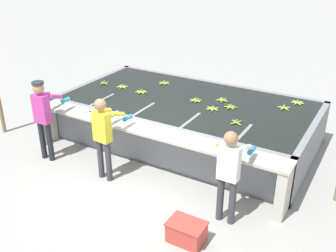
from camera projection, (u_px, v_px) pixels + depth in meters
ground_plane at (140, 178)px, 7.34m from camera, size 80.00×80.00×0.00m
wash_tank at (187, 120)px, 8.60m from camera, size 5.34×2.85×0.93m
work_ledge at (146, 141)px, 7.23m from camera, size 5.34×0.45×0.93m
worker_0 at (43, 113)px, 7.59m from camera, size 0.42×0.72×1.64m
worker_1 at (104, 132)px, 6.95m from camera, size 0.44×0.72×1.58m
worker_2 at (229, 169)px, 5.85m from camera, size 0.41×0.71×1.56m
banana_bunch_floating_0 at (164, 83)px, 9.37m from camera, size 0.28×0.27×0.08m
banana_bunch_floating_1 at (122, 87)px, 9.13m from camera, size 0.27×0.28×0.08m
banana_bunch_floating_2 at (104, 83)px, 9.36m from camera, size 0.28×0.28×0.08m
banana_bunch_floating_3 at (284, 108)px, 7.97m from camera, size 0.27×0.28×0.08m
banana_bunch_floating_4 at (236, 122)px, 7.32m from camera, size 0.26×0.26×0.08m
banana_bunch_floating_5 at (141, 92)px, 8.81m from camera, size 0.28×0.28×0.08m
banana_bunch_floating_6 at (213, 109)px, 7.93m from camera, size 0.28×0.28×0.08m
banana_bunch_floating_7 at (231, 107)px, 8.00m from camera, size 0.28×0.28×0.08m
banana_bunch_floating_8 at (222, 100)px, 8.36m from camera, size 0.27×0.28×0.08m
banana_bunch_floating_9 at (297, 103)px, 8.23m from camera, size 0.27×0.28×0.08m
banana_bunch_floating_10 at (196, 100)px, 8.34m from camera, size 0.28×0.28×0.08m
banana_bunch_ledge_0 at (223, 145)px, 6.50m from camera, size 0.28×0.28×0.08m
knife_0 at (94, 112)px, 7.76m from camera, size 0.35×0.04×0.02m
crate at (186, 232)px, 5.72m from camera, size 0.55×0.39×0.32m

